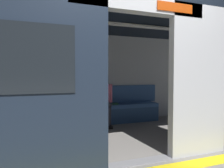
{
  "coord_description": "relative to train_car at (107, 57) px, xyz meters",
  "views": [
    {
      "loc": [
        1.26,
        2.4,
        1.18
      ],
      "look_at": [
        -0.05,
        -1.24,
        1.01
      ],
      "focal_mm": 32.39,
      "sensor_mm": 36.0,
      "label": 1
    }
  ],
  "objects": [
    {
      "name": "person_seated",
      "position": [
        -0.18,
        -0.97,
        -0.85
      ],
      "size": [
        0.55,
        0.69,
        1.19
      ],
      "color": "pink",
      "rests_on": "ground_plane"
    },
    {
      "name": "bench_seat",
      "position": [
        -0.06,
        -1.02,
        -1.17
      ],
      "size": [
        3.23,
        0.44,
        0.46
      ],
      "color": "#38609E",
      "rests_on": "ground_plane"
    },
    {
      "name": "ground_plane",
      "position": [
        -0.06,
        1.19,
        -1.53
      ],
      "size": [
        60.0,
        60.0,
        0.0
      ],
      "primitive_type": "plane",
      "color": "gray"
    },
    {
      "name": "train_car",
      "position": [
        0.0,
        0.0,
        0.0
      ],
      "size": [
        6.4,
        2.72,
        2.31
      ],
      "color": "silver",
      "rests_on": "ground_plane"
    },
    {
      "name": "grab_pole_door",
      "position": [
        0.35,
        0.76,
        -0.44
      ],
      "size": [
        0.04,
        0.04,
        2.17
      ],
      "primitive_type": "cylinder",
      "color": "silver",
      "rests_on": "ground_plane"
    },
    {
      "name": "handbag",
      "position": [
        0.24,
        -1.06,
        -0.98
      ],
      "size": [
        0.26,
        0.15,
        0.17
      ],
      "color": "#262D4C",
      "rests_on": "bench_seat"
    },
    {
      "name": "book",
      "position": [
        -0.55,
        -1.04,
        -1.05
      ],
      "size": [
        0.2,
        0.25,
        0.03
      ],
      "primitive_type": "cube",
      "rotation": [
        0.0,
        0.0,
        -0.27
      ],
      "color": "#33723F",
      "rests_on": "bench_seat"
    }
  ]
}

